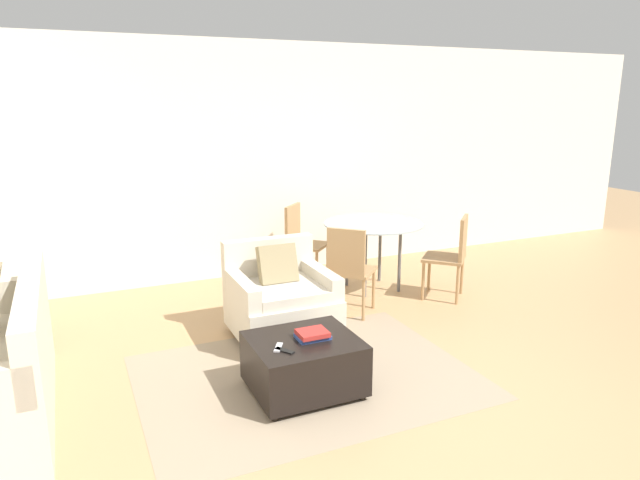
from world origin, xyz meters
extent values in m
plane|color=tan|center=(0.00, 0.00, 0.00)|extent=(20.00, 20.00, 0.00)
cube|color=white|center=(0.00, 3.54, 1.38)|extent=(12.00, 0.06, 2.75)
cube|color=gray|center=(-0.51, 0.76, 0.00)|extent=(2.51, 1.88, 0.00)
cube|color=beige|center=(-0.51, 0.02, 0.00)|extent=(2.46, 0.07, 0.00)
cube|color=beige|center=(-0.51, 0.23, 0.00)|extent=(2.46, 0.07, 0.00)
cube|color=beige|center=(-0.51, 0.44, 0.00)|extent=(2.46, 0.07, 0.00)
cube|color=beige|center=(-0.51, 0.65, 0.00)|extent=(2.46, 0.07, 0.00)
cube|color=beige|center=(-0.51, 0.86, 0.00)|extent=(2.46, 0.07, 0.00)
cube|color=beige|center=(-0.51, 1.07, 0.00)|extent=(2.46, 0.07, 0.00)
cube|color=beige|center=(-0.51, 1.28, 0.00)|extent=(2.46, 0.07, 0.00)
cube|color=beige|center=(-0.51, 1.49, 0.00)|extent=(2.46, 0.07, 0.00)
cube|color=beige|center=(-2.35, 1.09, 0.68)|extent=(0.14, 1.79, 0.45)
cube|color=beige|center=(-0.40, 1.55, 0.23)|extent=(0.86, 0.84, 0.34)
cube|color=beige|center=(-0.40, 1.51, 0.45)|extent=(0.62, 0.72, 0.10)
cube|color=beige|center=(-0.41, 1.91, 0.62)|extent=(0.86, 0.12, 0.44)
cube|color=beige|center=(-0.78, 1.55, 0.50)|extent=(0.12, 0.77, 0.20)
cube|color=beige|center=(-0.03, 1.55, 0.50)|extent=(0.12, 0.77, 0.20)
cylinder|color=brown|center=(-0.75, 1.21, 0.03)|extent=(0.05, 0.05, 0.06)
cylinder|color=brown|center=(-0.05, 1.21, 0.03)|extent=(0.05, 0.05, 0.06)
cylinder|color=brown|center=(-0.76, 1.88, 0.03)|extent=(0.05, 0.05, 0.06)
cylinder|color=brown|center=(-0.06, 1.89, 0.03)|extent=(0.05, 0.05, 0.06)
cube|color=#8E7F5B|center=(-0.41, 1.65, 0.66)|extent=(0.35, 0.20, 0.36)
cube|color=black|center=(-0.61, 0.57, 0.23)|extent=(0.77, 0.67, 0.37)
cylinder|color=black|center=(-0.94, 0.28, 0.02)|extent=(0.04, 0.04, 0.04)
cylinder|color=black|center=(-0.27, 0.28, 0.02)|extent=(0.04, 0.04, 0.04)
cylinder|color=black|center=(-0.94, 0.85, 0.02)|extent=(0.04, 0.04, 0.04)
cylinder|color=black|center=(-0.27, 0.85, 0.02)|extent=(0.04, 0.04, 0.04)
cube|color=#2D478C|center=(-0.54, 0.55, 0.42)|extent=(0.24, 0.17, 0.03)
cube|color=#B72D28|center=(-0.55, 0.55, 0.45)|extent=(0.22, 0.18, 0.03)
cube|color=#B7B7BC|center=(-0.83, 0.50, 0.42)|extent=(0.11, 0.15, 0.01)
cube|color=black|center=(-0.81, 0.43, 0.42)|extent=(0.12, 0.15, 0.01)
cylinder|color=#99A8AD|center=(1.00, 2.40, 0.76)|extent=(1.11, 1.11, 0.01)
cylinder|color=#59595B|center=(0.79, 2.19, 0.37)|extent=(0.04, 0.04, 0.75)
cylinder|color=#59595B|center=(1.22, 2.19, 0.37)|extent=(0.04, 0.04, 0.75)
cylinder|color=#59595B|center=(0.79, 2.62, 0.37)|extent=(0.04, 0.04, 0.75)
cylinder|color=#59595B|center=(1.22, 2.62, 0.37)|extent=(0.04, 0.04, 0.75)
cube|color=tan|center=(0.45, 1.85, 0.43)|extent=(0.59, 0.59, 0.03)
cube|color=tan|center=(0.31, 1.71, 0.68)|extent=(0.29, 0.29, 0.45)
cylinder|color=tan|center=(0.70, 1.85, 0.21)|extent=(0.03, 0.03, 0.42)
cylinder|color=tan|center=(0.45, 2.10, 0.21)|extent=(0.03, 0.03, 0.42)
cylinder|color=tan|center=(0.45, 1.59, 0.21)|extent=(0.03, 0.03, 0.42)
cylinder|color=tan|center=(0.19, 1.85, 0.21)|extent=(0.03, 0.03, 0.42)
cube|color=tan|center=(1.56, 1.85, 0.43)|extent=(0.59, 0.59, 0.03)
cube|color=tan|center=(1.69, 1.71, 0.68)|extent=(0.29, 0.29, 0.45)
cylinder|color=tan|center=(1.56, 2.10, 0.21)|extent=(0.03, 0.03, 0.42)
cylinder|color=tan|center=(1.30, 1.85, 0.21)|extent=(0.03, 0.03, 0.42)
cylinder|color=tan|center=(1.81, 1.85, 0.21)|extent=(0.03, 0.03, 0.42)
cylinder|color=tan|center=(1.56, 1.59, 0.21)|extent=(0.03, 0.03, 0.42)
cube|color=tan|center=(0.45, 2.96, 0.43)|extent=(0.59, 0.59, 0.03)
cube|color=tan|center=(0.31, 3.09, 0.68)|extent=(0.29, 0.29, 0.45)
cylinder|color=tan|center=(0.45, 2.70, 0.21)|extent=(0.03, 0.03, 0.42)
cylinder|color=tan|center=(0.70, 2.96, 0.21)|extent=(0.03, 0.03, 0.42)
cylinder|color=tan|center=(0.19, 2.96, 0.21)|extent=(0.03, 0.03, 0.42)
cylinder|color=tan|center=(0.45, 3.21, 0.21)|extent=(0.03, 0.03, 0.42)
camera|label=1|loc=(-2.07, -2.96, 2.10)|focal=32.00mm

